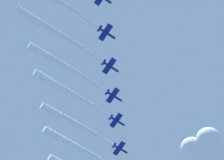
# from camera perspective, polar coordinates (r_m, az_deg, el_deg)

# --- Properties ---
(jet_port_inner) EXTENTS (24.46, 51.74, 4.04)m
(jet_port_inner) POSITION_cam_1_polar(r_m,az_deg,el_deg) (237.98, -4.94, -8.08)
(jet_port_inner) COLOR navy
(jet_starboard_inner) EXTENTS (22.99, 49.95, 4.08)m
(jet_starboard_inner) POSITION_cam_1_polar(r_m,az_deg,el_deg) (229.29, -5.28, -5.12)
(jet_starboard_inner) COLOR navy
(jet_port_mid) EXTENTS (24.17, 50.95, 4.05)m
(jet_port_mid) POSITION_cam_1_polar(r_m,az_deg,el_deg) (222.16, -5.98, -1.19)
(jet_port_mid) COLOR navy
(jet_starboard_mid) EXTENTS (23.34, 50.04, 4.02)m
(jet_starboard_mid) POSITION_cam_1_polar(r_m,az_deg,el_deg) (212.64, -6.58, 2.08)
(jet_starboard_mid) COLOR navy
(jet_port_outer) EXTENTS (24.43, 52.65, 4.01)m
(jet_port_outer) POSITION_cam_1_polar(r_m,az_deg,el_deg) (205.68, -7.73, 6.34)
(jet_port_outer) COLOR navy
(cloud_puff) EXTENTS (32.98, 25.94, 21.61)m
(cloud_puff) POSITION_cam_1_polar(r_m,az_deg,el_deg) (271.34, 11.51, -8.85)
(cloud_puff) COLOR white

